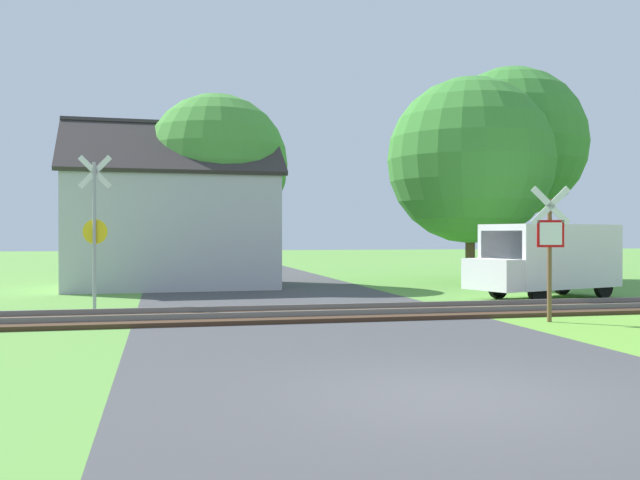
{
  "coord_description": "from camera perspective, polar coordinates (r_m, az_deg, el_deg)",
  "views": [
    {
      "loc": [
        -3.37,
        -7.92,
        1.93
      ],
      "look_at": [
        0.5,
        9.49,
        1.8
      ],
      "focal_mm": 40.0,
      "sensor_mm": 36.0,
      "label": 1
    }
  ],
  "objects": [
    {
      "name": "ground_plane",
      "position": [
        8.82,
        10.51,
        -12.23
      ],
      "size": [
        160.0,
        160.0,
        0.0
      ],
      "primitive_type": "plane",
      "color": "#5B933D"
    },
    {
      "name": "road_asphalt",
      "position": [
        10.66,
        6.23,
        -10.01
      ],
      "size": [
        8.0,
        80.0,
        0.01
      ],
      "primitive_type": "cube",
      "color": "#424244",
      "rests_on": "ground"
    },
    {
      "name": "rail_track",
      "position": [
        16.86,
        -0.93,
        -5.96
      ],
      "size": [
        60.0,
        2.6,
        0.22
      ],
      "color": "#422D1E",
      "rests_on": "ground"
    },
    {
      "name": "stop_sign_near",
      "position": [
        16.49,
        17.92,
        -0.25
      ],
      "size": [
        0.86,
        0.22,
        3.01
      ],
      "rotation": [
        0.0,
        0.0,
        2.94
      ],
      "color": "brown",
      "rests_on": "ground"
    },
    {
      "name": "crossing_sign_far",
      "position": [
        19.2,
        -17.58,
        1.26
      ],
      "size": [
        0.86,
        0.22,
        3.99
      ],
      "rotation": [
        0.0,
        0.0,
        -0.22
      ],
      "color": "#9E9EA5",
      "rests_on": "ground"
    },
    {
      "name": "house",
      "position": [
        26.92,
        -11.87,
        1.05
      ],
      "size": [
        7.92,
        5.94,
        6.16
      ],
      "rotation": [
        0.0,
        0.0,
        0.04
      ],
      "color": "#B7B7BC",
      "rests_on": "ground"
    },
    {
      "name": "tree_right",
      "position": [
        28.51,
        11.93,
        6.23
      ],
      "size": [
        6.46,
        6.46,
        8.06
      ],
      "color": "#513823",
      "rests_on": "ground"
    },
    {
      "name": "tree_center",
      "position": [
        27.4,
        -8.28,
        5.9
      ],
      "size": [
        5.41,
        5.41,
        7.26
      ],
      "color": "#513823",
      "rests_on": "ground"
    },
    {
      "name": "tree_far",
      "position": [
        31.59,
        15.0,
        7.49
      ],
      "size": [
        6.39,
        6.39,
        9.03
      ],
      "color": "#513823",
      "rests_on": "ground"
    },
    {
      "name": "mail_truck",
      "position": [
        22.6,
        17.71,
        -1.36
      ],
      "size": [
        5.23,
        3.31,
        2.24
      ],
      "rotation": [
        0.0,
        0.0,
        1.89
      ],
      "color": "white",
      "rests_on": "ground"
    }
  ]
}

